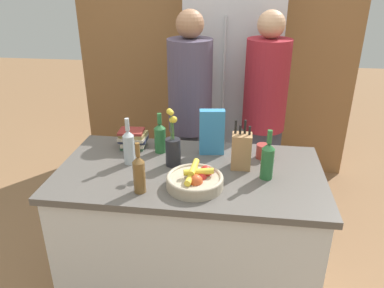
% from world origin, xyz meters
% --- Properties ---
extents(ground_plane, '(14.00, 14.00, 0.00)m').
position_xyz_m(ground_plane, '(0.00, 0.00, 0.00)').
color(ground_plane, '#936B47').
extents(kitchen_island, '(1.56, 0.84, 0.92)m').
position_xyz_m(kitchen_island, '(0.00, 0.00, 0.46)').
color(kitchen_island, silver).
rests_on(kitchen_island, ground_plane).
extents(back_wall_wood, '(2.76, 0.12, 2.60)m').
position_xyz_m(back_wall_wood, '(0.00, 1.86, 1.30)').
color(back_wall_wood, olive).
rests_on(back_wall_wood, ground_plane).
extents(refrigerator, '(0.82, 0.62, 2.03)m').
position_xyz_m(refrigerator, '(0.19, 1.50, 1.01)').
color(refrigerator, '#B7B7BC').
rests_on(refrigerator, ground_plane).
extents(fruit_bowl, '(0.31, 0.31, 0.12)m').
position_xyz_m(fruit_bowl, '(0.06, -0.19, 0.96)').
color(fruit_bowl, tan).
rests_on(fruit_bowl, kitchen_island).
extents(knife_block, '(0.11, 0.10, 0.30)m').
position_xyz_m(knife_block, '(0.30, 0.07, 1.03)').
color(knife_block, '#A87A4C').
rests_on(knife_block, kitchen_island).
extents(flower_vase, '(0.09, 0.09, 0.36)m').
position_xyz_m(flower_vase, '(-0.11, 0.05, 1.03)').
color(flower_vase, '#232328').
rests_on(flower_vase, kitchen_island).
extents(cereal_box, '(0.16, 0.08, 0.29)m').
position_xyz_m(cereal_box, '(0.11, 0.24, 1.06)').
color(cereal_box, teal).
rests_on(cereal_box, kitchen_island).
extents(coffee_mug, '(0.11, 0.08, 0.09)m').
position_xyz_m(coffee_mug, '(0.43, 0.22, 0.96)').
color(coffee_mug, '#99332D').
rests_on(coffee_mug, kitchen_island).
extents(book_stack, '(0.18, 0.16, 0.13)m').
position_xyz_m(book_stack, '(-0.41, 0.26, 0.98)').
color(book_stack, '#3D6047').
rests_on(book_stack, kitchen_island).
extents(bottle_oil, '(0.07, 0.07, 0.29)m').
position_xyz_m(bottle_oil, '(-0.37, 0.04, 1.03)').
color(bottle_oil, '#B2BCC1').
rests_on(bottle_oil, kitchen_island).
extents(bottle_vinegar, '(0.06, 0.06, 0.28)m').
position_xyz_m(bottle_vinegar, '(-0.23, -0.27, 1.03)').
color(bottle_vinegar, brown).
rests_on(bottle_vinegar, kitchen_island).
extents(bottle_wine, '(0.07, 0.07, 0.29)m').
position_xyz_m(bottle_wine, '(0.44, -0.04, 1.03)').
color(bottle_wine, '#286633').
rests_on(bottle_wine, kitchen_island).
extents(bottle_water, '(0.07, 0.07, 0.26)m').
position_xyz_m(bottle_water, '(-0.22, 0.22, 1.02)').
color(bottle_water, '#286633').
rests_on(bottle_water, kitchen_island).
extents(person_at_sink, '(0.34, 0.34, 1.75)m').
position_xyz_m(person_at_sink, '(-0.11, 0.80, 0.99)').
color(person_at_sink, '#383842').
rests_on(person_at_sink, ground_plane).
extents(person_in_blue, '(0.34, 0.34, 1.74)m').
position_xyz_m(person_in_blue, '(0.47, 0.92, 0.98)').
color(person_in_blue, '#383842').
rests_on(person_in_blue, ground_plane).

